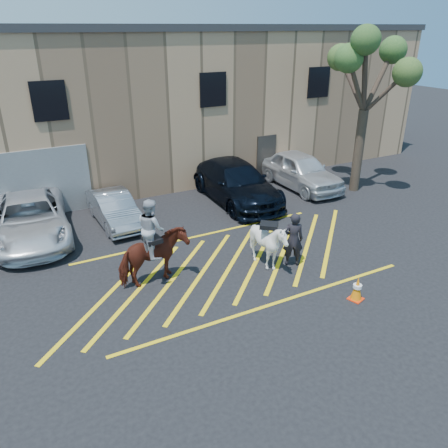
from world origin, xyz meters
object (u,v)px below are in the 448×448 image
car_silver_sedan (114,209)px  car_white_suv (300,170)px  handler (293,239)px  traffic_cone (357,288)px  car_white_pickup (30,219)px  car_blue_suv (236,182)px  tree (370,65)px  saddled_white (268,244)px  mounted_bay (153,251)px

car_silver_sedan → car_white_suv: (9.16, 0.14, 0.21)m
handler → traffic_cone: handler is taller
car_white_pickup → car_blue_suv: size_ratio=0.95×
traffic_cone → tree: (6.46, 7.06, 5.33)m
car_white_pickup → tree: bearing=-2.3°
car_blue_suv → car_white_suv: 3.65m
car_white_suv → handler: (-4.87, -6.12, 0.08)m
car_blue_suv → tree: 7.61m
car_silver_sedan → car_white_suv: 9.17m
car_white_pickup → traffic_cone: car_white_pickup is taller
car_white_pickup → tree: tree is taller
car_silver_sedan → car_blue_suv: size_ratio=0.65×
car_white_pickup → car_silver_sedan: bearing=1.4°
saddled_white → traffic_cone: (1.25, -2.78, -0.48)m
mounted_bay → traffic_cone: (4.84, -3.56, -0.74)m
car_white_pickup → saddled_white: bearing=-37.8°
handler → mounted_bay: mounted_bay is taller
car_silver_sedan → tree: 12.38m
mounted_bay → car_blue_suv: bearing=41.6°
car_white_pickup → car_silver_sedan: 3.06m
car_blue_suv → traffic_cone: (-0.77, -8.55, -0.49)m
car_white_pickup → car_silver_sedan: size_ratio=1.46×
car_silver_sedan → handler: handler is taller
saddled_white → car_white_suv: bearing=46.0°
car_blue_suv → mounted_bay: (-5.61, -4.99, 0.25)m
car_silver_sedan → traffic_cone: (4.74, -8.51, -0.27)m
handler → car_white_suv: bearing=-102.6°
saddled_white → traffic_cone: size_ratio=2.77×
handler → mounted_bay: 4.50m
handler → mounted_bay: size_ratio=0.67×
car_blue_suv → traffic_cone: car_blue_suv is taller
traffic_cone → car_silver_sedan: bearing=119.1°
tree → saddled_white: bearing=-150.9°
car_white_suv → saddled_white: 8.16m
car_white_pickup → handler: (7.34, -6.13, 0.15)m
car_white_pickup → car_blue_suv: car_blue_suv is taller
mounted_bay → car_white_suv: bearing=28.8°
handler → tree: (6.92, 4.53, 4.77)m
car_blue_suv → traffic_cone: bearing=-93.4°
car_blue_suv → car_white_pickup: bearing=-179.0°
car_white_suv → saddled_white: car_white_suv is taller
saddled_white → tree: bearing=29.1°
car_blue_suv → saddled_white: bearing=-107.5°
mounted_bay → tree: tree is taller
car_white_suv → handler: 7.83m
mounted_bay → tree: 12.69m
car_silver_sedan → handler: (4.29, -5.98, 0.29)m
car_white_pickup → handler: size_ratio=3.03×
car_white_pickup → car_silver_sedan: (3.05, -0.15, -0.15)m
car_silver_sedan → traffic_cone: car_silver_sedan is taller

